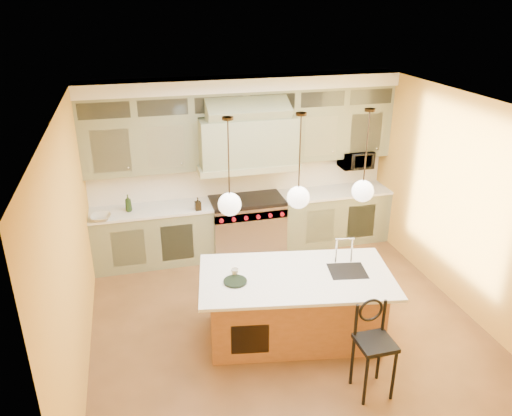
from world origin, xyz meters
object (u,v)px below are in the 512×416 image
object	(u,v)px
range	(247,225)
counter_stool	(374,344)
microwave	(356,159)
kitchen_island	(295,304)

from	to	relation	value
range	counter_stool	world-z (taller)	counter_stool
range	microwave	bearing A→B (deg)	3.12
kitchen_island	microwave	size ratio (longest dim) A/B	4.63
range	kitchen_island	world-z (taller)	kitchen_island
kitchen_island	counter_stool	world-z (taller)	kitchen_island
kitchen_island	counter_stool	size ratio (longest dim) A/B	2.28
kitchen_island	counter_stool	distance (m)	1.24
kitchen_island	microwave	world-z (taller)	microwave
kitchen_island	counter_stool	xyz separation A→B (m)	(0.51, -1.12, 0.15)
range	kitchen_island	xyz separation A→B (m)	(0.04, -2.40, -0.01)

